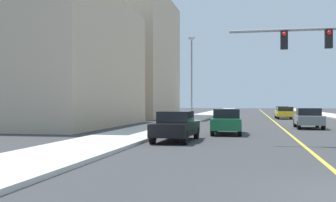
% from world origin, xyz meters
% --- Properties ---
extents(ground, '(192.00, 192.00, 0.00)m').
position_xyz_m(ground, '(0.00, 42.00, 0.00)').
color(ground, '#38383A').
extents(sidewalk_left, '(3.57, 168.00, 0.15)m').
position_xyz_m(sidewalk_left, '(-9.04, 42.00, 0.07)').
color(sidewalk_left, beige).
rests_on(sidewalk_left, ground).
extents(lane_marking_center, '(0.16, 144.00, 0.01)m').
position_xyz_m(lane_marking_center, '(0.00, 42.00, 0.00)').
color(lane_marking_center, yellow).
rests_on(lane_marking_center, ground).
extents(building_left_near, '(10.28, 17.39, 10.39)m').
position_xyz_m(building_left_near, '(-17.85, 22.74, 5.20)').
color(building_left_near, tan).
rests_on(building_left_near, ground).
extents(building_left_far, '(13.19, 17.17, 15.54)m').
position_xyz_m(building_left_far, '(-19.30, 43.54, 7.77)').
color(building_left_far, tan).
rests_on(building_left_far, ground).
extents(street_lamp, '(0.56, 0.28, 7.91)m').
position_xyz_m(street_lamp, '(-7.76, 29.66, 4.53)').
color(street_lamp, gray).
rests_on(street_lamp, sidewalk_left).
extents(car_yellow, '(2.06, 4.40, 1.42)m').
position_xyz_m(car_yellow, '(1.55, 41.44, 0.75)').
color(car_yellow, gold).
rests_on(car_yellow, ground).
extents(car_green, '(1.84, 4.37, 1.53)m').
position_xyz_m(car_green, '(-3.72, 16.37, 0.78)').
color(car_green, '#196638').
rests_on(car_green, ground).
extents(car_gray, '(1.91, 4.19, 1.50)m').
position_xyz_m(car_gray, '(1.87, 23.12, 0.76)').
color(car_gray, slate).
rests_on(car_gray, ground).
extents(car_silver, '(1.96, 4.07, 1.42)m').
position_xyz_m(car_silver, '(1.77, 48.45, 0.72)').
color(car_silver, '#BCBCC1').
rests_on(car_silver, ground).
extents(car_black, '(1.83, 4.47, 1.48)m').
position_xyz_m(car_black, '(-5.92, 11.21, 0.75)').
color(car_black, black).
rests_on(car_black, ground).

